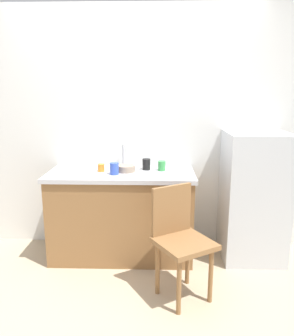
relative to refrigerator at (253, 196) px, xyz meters
name	(u,v)px	position (x,y,z in m)	size (l,w,h in m)	color
ground_plane	(126,291)	(-1.18, -0.66, -0.62)	(8.00, 8.00, 0.00)	tan
back_wall	(133,130)	(-1.18, 0.34, 0.60)	(4.80, 0.10, 2.44)	silver
cabinet_base	(122,216)	(-1.28, -0.01, -0.21)	(1.36, 0.60, 0.82)	olive
countertop	(121,174)	(-1.28, -0.01, 0.22)	(1.40, 0.64, 0.04)	#B7B7BC
faucet	(123,155)	(-1.28, 0.24, 0.35)	(0.02, 0.02, 0.22)	#B7B7BC
refrigerator	(253,196)	(0.00, 0.00, 0.00)	(0.57, 0.57, 1.25)	silver
chair	(180,237)	(-0.75, -0.68, -0.12)	(0.55, 0.55, 0.89)	olive
dish_tray	(81,169)	(-1.67, 0.00, 0.27)	(0.28, 0.20, 0.05)	white
terracotta_bowl	(126,169)	(-1.23, -0.01, 0.27)	(0.17, 0.17, 0.06)	gray
cup_black	(146,164)	(-1.04, 0.08, 0.29)	(0.08, 0.08, 0.11)	black
cup_orange	(101,168)	(-1.47, -0.01, 0.28)	(0.06, 0.06, 0.07)	orange
cup_green	(162,166)	(-0.89, 0.05, 0.29)	(0.07, 0.07, 0.09)	green
cup_blue	(114,169)	(-1.33, -0.12, 0.30)	(0.08, 0.08, 0.11)	blue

